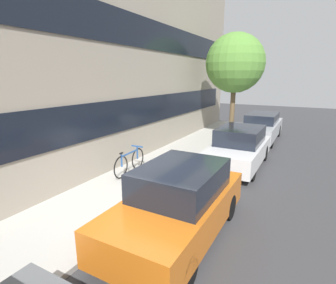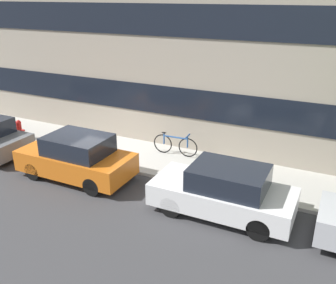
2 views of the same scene
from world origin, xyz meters
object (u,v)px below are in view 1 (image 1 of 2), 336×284
(bicycle, at_px, (130,161))
(street_tree, at_px, (235,63))
(parked_car_white, at_px, (239,148))
(parked_car_silver, at_px, (261,127))
(parked_car_orange, at_px, (178,203))

(bicycle, height_order, street_tree, street_tree)
(parked_car_white, xyz_separation_m, parked_car_silver, (4.69, 0.00, -0.00))
(parked_car_silver, distance_m, street_tree, 3.54)
(parked_car_orange, height_order, street_tree, street_tree)
(bicycle, bearing_deg, parked_car_orange, -130.60)
(bicycle, relative_size, street_tree, 0.33)
(bicycle, bearing_deg, parked_car_silver, -24.28)
(parked_car_white, bearing_deg, bicycle, -45.89)
(bicycle, bearing_deg, street_tree, -14.04)
(parked_car_white, xyz_separation_m, street_tree, (4.44, 1.50, 3.20))
(parked_car_orange, bearing_deg, bicycle, -127.42)
(street_tree, bearing_deg, parked_car_white, -161.31)
(parked_car_white, xyz_separation_m, bicycle, (-2.80, 2.89, -0.18))
(parked_car_silver, xyz_separation_m, street_tree, (-0.25, 1.50, 3.20))
(parked_car_orange, relative_size, parked_car_silver, 0.85)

